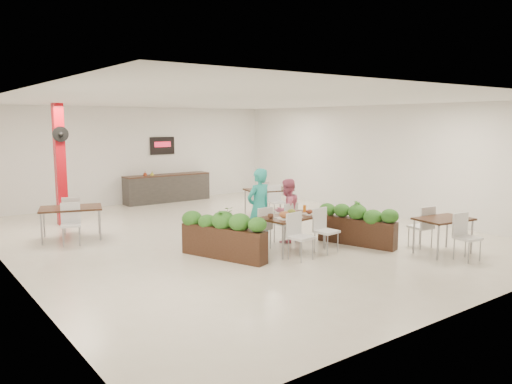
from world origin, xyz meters
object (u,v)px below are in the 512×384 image
Objects in this scene: red_column at (60,163)px; side_table_a at (71,212)px; side_table_c at (443,224)px; planter_left at (223,233)px; diner_woman at (287,211)px; side_table_b at (268,193)px; main_table at (292,221)px; diner_man at (259,208)px; service_counter at (167,187)px; planter_right at (357,223)px.

red_column is 2.10m from side_table_a.
side_table_a is at bearing 141.85° from side_table_c.
red_column is 5.70m from planter_left.
planter_left is 4.54m from side_table_c.
side_table_b is at bearing -127.34° from diner_woman.
main_table is (3.12, -5.71, -1.01)m from red_column.
diner_man is (2.73, -5.05, -0.78)m from red_column.
service_counter reaches higher than side_table_b.
diner_woman is 0.87× the size of side_table_c.
diner_man is (-1.27, -6.92, 0.37)m from service_counter.
service_counter is 4.15m from side_table_b.
main_table and side_table_a have the same top height.
diner_woman is at bearing 133.36° from side_table_c.
side_table_c is at bearing -81.24° from service_counter.
side_table_a is at bearing -139.43° from service_counter.
diner_man is at bearing -100.39° from service_counter.
planter_left is at bearing 155.60° from side_table_c.
red_column is at bearing 132.76° from side_table_c.
diner_woman is 0.80× the size of planter_right.
diner_man reaches higher than planter_left.
diner_man is 0.95× the size of planter_right.
diner_woman is 5.02m from side_table_a.
side_table_c is at bearing 119.53° from diner_woman.
red_column reaches higher than planter_right.
side_table_a is at bearing -53.03° from diner_man.
planter_left is (-1.50, 0.36, -0.12)m from main_table.
red_column is 9.54m from side_table_c.
side_table_a is (-4.31, -3.69, 0.15)m from service_counter.
diner_woman is at bearing 8.82° from planter_left.
diner_woman is (3.53, -5.05, -0.92)m from red_column.
planter_right is 1.09× the size of side_table_a.
planter_right is at bearing -53.32° from red_column.
planter_right reaches higher than side_table_a.
planter_right is at bearing -17.73° from main_table.
red_column is 2.21× the size of diner_woman.
planter_left is 1.15× the size of side_table_a.
main_table is 1.55m from planter_left.
planter_right is at bearing -24.15° from side_table_a.
service_counter is at bearing 94.31° from planter_right.
red_column is 1.93× the size of side_table_c.
diner_man is 1.20m from planter_left.
red_column reaches higher than side_table_c.
service_counter is 1.81× the size of side_table_c.
service_counter reaches higher than side_table_c.
side_table_c is (3.86, -2.40, 0.10)m from planter_left.
diner_man is 3.86m from side_table_c.
side_table_b is 1.01× the size of side_table_c.
diner_woman reaches higher than main_table.
planter_left is 1.14× the size of side_table_b.
main_table is 1.01× the size of diner_man.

